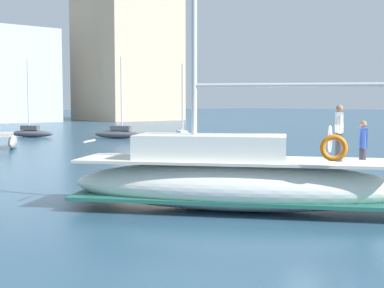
# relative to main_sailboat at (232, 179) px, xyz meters

# --- Properties ---
(ground_plane) EXTENTS (400.00, 400.00, 0.00)m
(ground_plane) POSITION_rel_main_sailboat_xyz_m (1.95, -1.24, -0.91)
(ground_plane) COLOR #2D516B
(main_sailboat) EXTENTS (8.15, 8.79, 13.24)m
(main_sailboat) POSITION_rel_main_sailboat_xyz_m (0.00, 0.00, 0.00)
(main_sailboat) COLOR white
(main_sailboat) RESTS_ON ground
(moored_sloop_far) EXTENTS (2.41, 3.81, 5.99)m
(moored_sloop_far) POSITION_rel_main_sailboat_xyz_m (13.71, 20.36, -0.46)
(moored_sloop_far) COLOR silver
(moored_sloop_far) RESTS_ON ground
(moored_catamaran) EXTENTS (3.29, 3.73, 6.97)m
(moored_catamaran) POSITION_rel_main_sailboat_xyz_m (7.77, 34.83, -0.42)
(moored_catamaran) COLOR #4C4C51
(moored_catamaran) RESTS_ON ground
(moored_cutter_left) EXTENTS (3.53, 3.97, 7.06)m
(moored_cutter_left) POSITION_rel_main_sailboat_xyz_m (13.12, 28.64, -0.41)
(moored_cutter_left) COLOR #4C4C51
(moored_cutter_left) RESTS_ON ground
(mooring_buoy) EXTENTS (0.71, 0.71, 0.95)m
(mooring_buoy) POSITION_rel_main_sailboat_xyz_m (9.05, 3.59, -0.70)
(mooring_buoy) COLOR #EA4C19
(mooring_buoy) RESTS_ON ground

